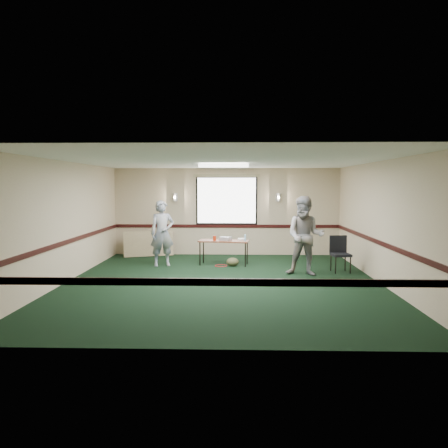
{
  "coord_description": "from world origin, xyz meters",
  "views": [
    {
      "loc": [
        0.33,
        -9.58,
        2.15
      ],
      "look_at": [
        0.0,
        1.3,
        1.2
      ],
      "focal_mm": 35.0,
      "sensor_mm": 36.0,
      "label": 1
    }
  ],
  "objects_px": {
    "conference_chair": "(340,251)",
    "person_right": "(305,236)",
    "projector": "(225,239)",
    "person_left": "(162,233)",
    "folding_table": "(224,242)"
  },
  "relations": [
    {
      "from": "projector",
      "to": "conference_chair",
      "type": "distance_m",
      "value": 3.02
    },
    {
      "from": "projector",
      "to": "person_left",
      "type": "xyz_separation_m",
      "value": [
        -1.69,
        -0.18,
        0.16
      ]
    },
    {
      "from": "folding_table",
      "to": "person_left",
      "type": "height_order",
      "value": "person_left"
    },
    {
      "from": "folding_table",
      "to": "conference_chair",
      "type": "distance_m",
      "value": 3.06
    },
    {
      "from": "projector",
      "to": "person_left",
      "type": "bearing_deg",
      "value": -147.65
    },
    {
      "from": "projector",
      "to": "person_right",
      "type": "distance_m",
      "value": 2.38
    },
    {
      "from": "folding_table",
      "to": "person_right",
      "type": "relative_size",
      "value": 0.74
    },
    {
      "from": "conference_chair",
      "to": "person_right",
      "type": "height_order",
      "value": "person_right"
    },
    {
      "from": "conference_chair",
      "to": "projector",
      "type": "bearing_deg",
      "value": 157.73
    },
    {
      "from": "folding_table",
      "to": "person_right",
      "type": "bearing_deg",
      "value": -25.89
    },
    {
      "from": "conference_chair",
      "to": "person_right",
      "type": "xyz_separation_m",
      "value": [
        -0.94,
        -0.5,
        0.42
      ]
    },
    {
      "from": "conference_chair",
      "to": "person_right",
      "type": "relative_size",
      "value": 0.47
    },
    {
      "from": "folding_table",
      "to": "projector",
      "type": "relative_size",
      "value": 4.91
    },
    {
      "from": "projector",
      "to": "person_right",
      "type": "bearing_deg",
      "value": -8.36
    },
    {
      "from": "person_right",
      "to": "conference_chair",
      "type": "bearing_deg",
      "value": 42.95
    }
  ]
}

